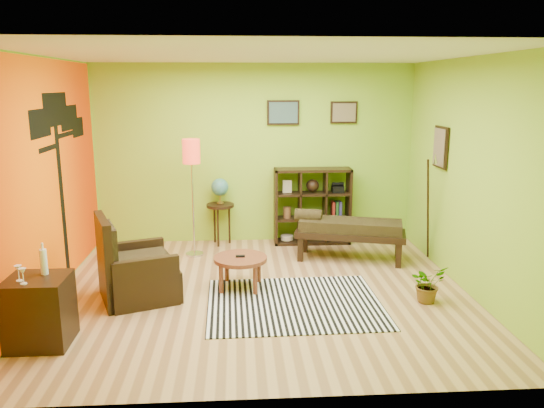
{
  "coord_description": "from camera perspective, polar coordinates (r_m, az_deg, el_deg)",
  "views": [
    {
      "loc": [
        -0.27,
        -6.06,
        2.47
      ],
      "look_at": [
        0.14,
        0.23,
        1.05
      ],
      "focal_mm": 35.0,
      "sensor_mm": 36.0,
      "label": 1
    }
  ],
  "objects": [
    {
      "name": "floor_lamp",
      "position": [
        7.68,
        -8.65,
        4.49
      ],
      "size": [
        0.26,
        0.26,
        1.72
      ],
      "color": "silver",
      "rests_on": "ground"
    },
    {
      "name": "zebra_rug",
      "position": [
        6.23,
        2.42,
        -10.61
      ],
      "size": [
        2.02,
        1.65,
        0.01
      ],
      "primitive_type": "cube",
      "rotation": [
        0.0,
        0.0,
        0.02
      ],
      "color": "white",
      "rests_on": "ground"
    },
    {
      "name": "room_shell",
      "position": [
        6.12,
        -2.1,
        6.4
      ],
      "size": [
        5.04,
        4.54,
        2.82
      ],
      "color": "#94C82E",
      "rests_on": "ground"
    },
    {
      "name": "armchair",
      "position": [
        6.48,
        -14.64,
        -7.24
      ],
      "size": [
        1.07,
        1.06,
        1.02
      ],
      "color": "black",
      "rests_on": "ground"
    },
    {
      "name": "ground",
      "position": [
        6.55,
        -1.15,
        -9.46
      ],
      "size": [
        5.0,
        5.0,
        0.0
      ],
      "primitive_type": "plane",
      "color": "tan",
      "rests_on": "ground"
    },
    {
      "name": "potted_plant",
      "position": [
        6.48,
        16.37,
        -8.62
      ],
      "size": [
        0.54,
        0.56,
        0.34
      ],
      "primitive_type": "imported",
      "rotation": [
        0.0,
        0.0,
        0.42
      ],
      "color": "#26661E",
      "rests_on": "ground"
    },
    {
      "name": "coffee_table",
      "position": [
        6.57,
        -3.42,
        -6.17
      ],
      "size": [
        0.66,
        0.66,
        0.42
      ],
      "color": "brown",
      "rests_on": "ground"
    },
    {
      "name": "globe_table",
      "position": [
        8.29,
        -5.61,
        1.0
      ],
      "size": [
        0.43,
        0.43,
        1.05
      ],
      "color": "black",
      "rests_on": "ground"
    },
    {
      "name": "cube_shelf",
      "position": [
        8.39,
        4.44,
        -0.22
      ],
      "size": [
        1.2,
        0.35,
        1.2
      ],
      "color": "black",
      "rests_on": "ground"
    },
    {
      "name": "side_cabinet",
      "position": [
        5.67,
        -23.76,
        -10.45
      ],
      "size": [
        0.57,
        0.52,
        0.99
      ],
      "color": "black",
      "rests_on": "ground"
    },
    {
      "name": "bench",
      "position": [
        7.67,
        8.09,
        -2.64
      ],
      "size": [
        1.64,
        0.95,
        0.72
      ],
      "color": "black",
      "rests_on": "ground"
    }
  ]
}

